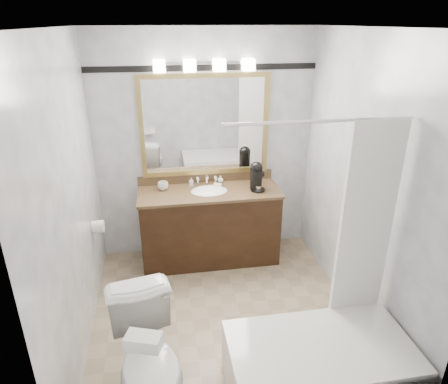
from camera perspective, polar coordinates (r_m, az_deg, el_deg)
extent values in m
cube|color=gray|center=(3.91, 0.13, -17.38)|extent=(2.40, 2.60, 0.01)
cube|color=white|center=(2.96, 0.18, 22.58)|extent=(2.40, 2.60, 0.01)
cube|color=silver|center=(4.45, -2.71, 6.37)|extent=(2.40, 0.01, 2.50)
cube|color=silver|center=(2.13, 6.29, -14.22)|extent=(2.40, 0.01, 2.50)
cube|color=silver|center=(3.27, -21.15, -1.65)|extent=(0.01, 2.60, 2.50)
cube|color=silver|center=(3.62, 19.29, 1.03)|extent=(0.01, 2.60, 2.50)
cube|color=black|center=(4.50, -2.05, -4.98)|extent=(1.50, 0.55, 0.82)
cube|color=olive|center=(4.32, -2.13, -0.01)|extent=(1.53, 0.58, 0.03)
cube|color=olive|center=(4.54, -2.60, 2.07)|extent=(1.53, 0.03, 0.10)
ellipsoid|color=white|center=(4.33, -2.13, -0.19)|extent=(0.44, 0.34, 0.14)
cube|color=#AB904D|center=(4.26, -2.87, 16.29)|extent=(1.40, 0.04, 0.05)
cube|color=#AB904D|center=(4.51, -2.61, 2.94)|extent=(1.40, 0.04, 0.05)
cube|color=#AB904D|center=(4.33, -11.74, 8.89)|extent=(0.05, 0.04, 1.00)
cube|color=#AB904D|center=(4.49, 5.98, 9.73)|extent=(0.05, 0.04, 1.00)
cube|color=white|center=(4.36, -2.74, 9.44)|extent=(1.30, 0.01, 1.00)
cube|color=silver|center=(4.24, -2.89, 17.95)|extent=(0.90, 0.05, 0.03)
cube|color=white|center=(4.16, -9.25, 17.32)|extent=(0.12, 0.12, 0.12)
cube|color=white|center=(4.18, -4.94, 17.54)|extent=(0.12, 0.12, 0.12)
cube|color=white|center=(4.21, -0.67, 17.67)|extent=(0.12, 0.12, 0.12)
cube|color=white|center=(4.27, 3.51, 17.71)|extent=(0.12, 0.12, 0.12)
cube|color=black|center=(4.27, -2.92, 17.31)|extent=(2.40, 0.01, 0.06)
cube|color=white|center=(3.23, 13.34, -23.34)|extent=(1.30, 0.72, 0.45)
cylinder|color=silver|center=(2.66, 13.70, 9.80)|extent=(1.30, 0.02, 0.02)
cube|color=white|center=(3.10, 19.61, -4.35)|extent=(0.40, 0.04, 1.55)
cylinder|color=white|center=(4.08, -17.55, -4.72)|extent=(0.11, 0.12, 0.12)
imported|color=white|center=(3.00, -10.58, -22.57)|extent=(0.60, 0.88, 0.82)
cube|color=white|center=(2.47, -11.41, -20.17)|extent=(0.23, 0.17, 0.08)
cylinder|color=black|center=(4.33, 4.82, 0.34)|extent=(0.16, 0.16, 0.02)
cylinder|color=black|center=(4.33, 4.60, 2.01)|extent=(0.13, 0.13, 0.23)
sphere|color=black|center=(4.29, 4.65, 3.45)|extent=(0.14, 0.14, 0.14)
cube|color=black|center=(4.25, 5.00, 2.63)|extent=(0.10, 0.10, 0.04)
cylinder|color=silver|center=(4.31, 4.92, 0.58)|extent=(0.05, 0.05, 0.05)
imported|color=white|center=(4.38, -8.69, 0.88)|extent=(0.12, 0.12, 0.09)
imported|color=white|center=(4.44, -4.70, 1.45)|extent=(0.05, 0.05, 0.09)
imported|color=white|center=(4.51, -0.52, 1.83)|extent=(0.07, 0.07, 0.09)
cube|color=beige|center=(4.43, -0.90, 1.03)|extent=(0.10, 0.08, 0.03)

